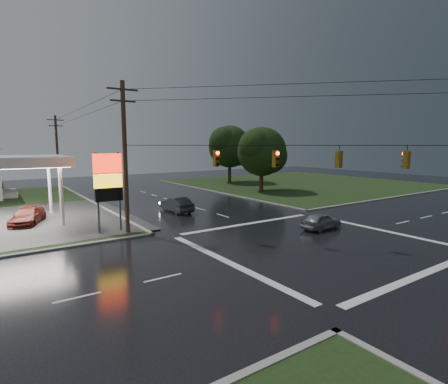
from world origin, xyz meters
TOP-DOWN VIEW (x-y plane):
  - ground at (0.00, 0.00)m, footprint 120.00×120.00m
  - grass_ne at (26.00, 26.00)m, footprint 36.00×36.00m
  - pylon_sign at (-10.50, 10.50)m, footprint 2.00×0.35m
  - utility_pole_nw at (-9.50, 9.50)m, footprint 2.20×0.32m
  - utility_pole_n at (-9.50, 38.00)m, footprint 2.20×0.32m
  - traffic_signals at (0.02, -0.02)m, footprint 26.87×26.87m
  - tree_ne_near at (14.14, 21.99)m, footprint 7.99×6.80m
  - tree_ne_far at (17.15, 33.99)m, footprint 8.46×7.20m
  - car_north at (-2.73, 15.03)m, footprint 1.64×4.50m
  - car_crossing at (3.49, 2.41)m, footprint 3.80×1.72m
  - car_pump at (-15.31, 17.06)m, footprint 3.58×5.09m

SIDE VIEW (x-z plane):
  - ground at x=0.00m, z-range 0.00..0.00m
  - grass_ne at x=26.00m, z-range 0.00..0.08m
  - car_crossing at x=3.49m, z-range 0.00..1.26m
  - car_pump at x=-15.31m, z-range 0.00..1.37m
  - car_north at x=-2.73m, z-range 0.00..1.48m
  - pylon_sign at x=-10.50m, z-range 1.01..7.01m
  - utility_pole_n at x=-9.50m, z-range 0.22..10.72m
  - tree_ne_near at x=14.14m, z-range 1.07..10.05m
  - utility_pole_nw at x=-9.50m, z-range 0.22..11.22m
  - tree_ne_far at x=17.15m, z-range 1.28..11.08m
  - traffic_signals at x=0.02m, z-range 5.75..7.22m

